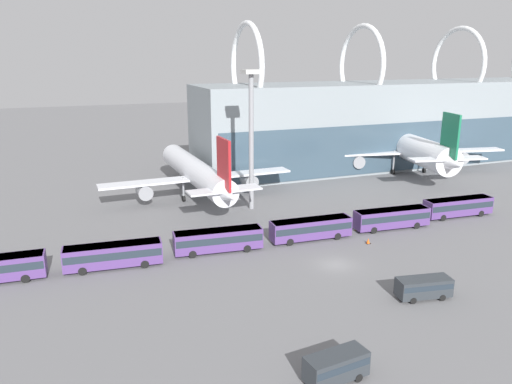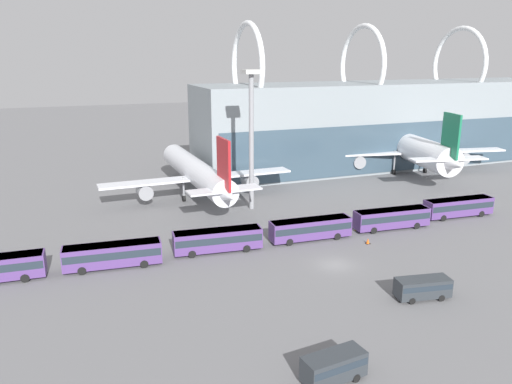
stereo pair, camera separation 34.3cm
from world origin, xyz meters
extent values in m
plane|color=slate|center=(0.00, 0.00, 0.00)|extent=(440.00, 440.00, 0.00)
cube|color=gray|center=(59.84, 47.87, 9.50)|extent=(128.54, 18.32, 19.01)
cube|color=#384C5B|center=(59.84, 38.61, 5.73)|extent=(125.97, 0.20, 10.45)
torus|color=white|center=(5.91, 47.87, 22.76)|extent=(1.10, 17.77, 17.77)
torus|color=white|center=(32.88, 47.87, 22.76)|extent=(1.10, 17.77, 17.77)
torus|color=white|center=(59.84, 47.87, 22.76)|extent=(1.10, 17.77, 17.77)
cylinder|color=silver|center=(-8.44, 35.80, 4.83)|extent=(5.32, 33.17, 4.36)
sphere|color=silver|center=(-8.92, 52.32, 4.83)|extent=(4.27, 4.27, 4.27)
cone|color=silver|center=(-7.96, 19.28, 4.83)|extent=(4.35, 7.37, 4.14)
cube|color=silver|center=(-8.38, 33.79, 4.06)|extent=(34.57, 4.51, 0.35)
cylinder|color=gray|center=(-18.03, 33.51, 2.56)|extent=(2.59, 3.28, 2.50)
cylinder|color=gray|center=(1.27, 34.07, 2.56)|extent=(2.59, 3.28, 2.50)
cube|color=red|center=(-7.99, 20.09, 9.32)|extent=(0.56, 5.38, 7.67)
cube|color=silver|center=(-7.99, 20.09, 5.26)|extent=(11.43, 3.53, 0.28)
cylinder|color=gray|center=(-8.76, 46.88, 2.47)|extent=(0.36, 0.36, 3.84)
cylinder|color=black|center=(-8.76, 46.88, 0.55)|extent=(0.48, 1.11, 1.10)
cylinder|color=gray|center=(-11.22, 33.70, 2.47)|extent=(0.36, 0.36, 3.84)
cylinder|color=black|center=(-11.22, 33.70, 0.55)|extent=(0.48, 1.11, 1.10)
cylinder|color=gray|center=(-5.55, 33.87, 2.47)|extent=(0.36, 0.36, 3.84)
cylinder|color=black|center=(-5.55, 33.87, 0.55)|extent=(0.48, 1.11, 1.10)
cylinder|color=white|center=(39.92, 39.23, 5.73)|extent=(12.41, 35.95, 5.60)
sphere|color=white|center=(43.38, 56.65, 5.73)|extent=(5.49, 5.49, 5.49)
cone|color=white|center=(36.46, 21.80, 5.73)|extent=(6.74, 8.69, 5.32)
cube|color=white|center=(39.50, 37.10, 4.75)|extent=(42.75, 11.51, 0.35)
cylinder|color=gray|center=(27.70, 39.44, 3.19)|extent=(3.19, 3.59, 2.63)
cylinder|color=gray|center=(51.29, 34.76, 3.19)|extent=(3.19, 3.59, 2.63)
cube|color=#19724C|center=(36.63, 22.65, 10.65)|extent=(1.50, 5.68, 8.16)
cube|color=white|center=(36.63, 22.65, 6.29)|extent=(14.91, 5.97, 0.28)
cylinder|color=gray|center=(42.24, 50.92, 2.86)|extent=(0.36, 0.36, 4.62)
cylinder|color=black|center=(42.24, 50.92, 0.55)|extent=(0.66, 1.17, 1.10)
cylinder|color=gray|center=(35.93, 37.81, 2.86)|extent=(0.36, 0.36, 4.62)
cylinder|color=black|center=(35.93, 37.81, 0.55)|extent=(0.66, 1.17, 1.10)
cylinder|color=gray|center=(43.07, 36.39, 2.86)|extent=(0.36, 0.36, 4.62)
cylinder|color=black|center=(43.07, 36.39, 0.55)|extent=(0.66, 1.17, 1.10)
cylinder|color=black|center=(-35.40, 10.60, 0.50)|extent=(1.01, 0.35, 1.00)
cylinder|color=black|center=(-35.51, 8.29, 0.50)|extent=(1.01, 0.35, 1.00)
cube|color=#56387A|center=(-25.69, 8.91, 1.69)|extent=(11.77, 3.49, 2.64)
cube|color=#232D38|center=(-25.69, 8.91, 1.96)|extent=(11.54, 3.50, 0.92)
cube|color=silver|center=(-25.69, 8.91, 2.95)|extent=(11.42, 3.38, 0.12)
cylinder|color=black|center=(-22.01, 9.76, 0.50)|extent=(1.02, 0.38, 1.00)
cylinder|color=black|center=(-22.20, 7.45, 0.50)|extent=(1.02, 0.38, 1.00)
cylinder|color=black|center=(-29.18, 10.36, 0.50)|extent=(1.02, 0.38, 1.00)
cylinder|color=black|center=(-29.37, 8.05, 0.50)|extent=(1.02, 0.38, 1.00)
cube|color=#56387A|center=(-12.33, 9.20, 1.69)|extent=(11.79, 3.60, 2.64)
cube|color=#232D38|center=(-12.33, 9.20, 1.96)|extent=(11.56, 3.61, 0.92)
cube|color=silver|center=(-12.33, 9.20, 2.95)|extent=(11.43, 3.49, 0.12)
cylinder|color=black|center=(-8.64, 10.02, 0.50)|extent=(1.02, 0.39, 1.00)
cylinder|color=black|center=(-8.86, 7.71, 0.50)|extent=(1.02, 0.39, 1.00)
cylinder|color=black|center=(-15.80, 10.69, 0.50)|extent=(1.02, 0.39, 1.00)
cylinder|color=black|center=(-16.02, 8.38, 0.50)|extent=(1.02, 0.39, 1.00)
cube|color=#56387A|center=(1.02, 8.77, 1.69)|extent=(11.71, 3.10, 2.64)
cube|color=#232D38|center=(1.02, 8.77, 1.96)|extent=(11.48, 3.12, 0.92)
cube|color=silver|center=(1.02, 8.77, 2.95)|extent=(11.36, 3.01, 0.12)
cylinder|color=black|center=(4.67, 9.75, 0.50)|extent=(1.01, 0.35, 1.00)
cylinder|color=black|center=(4.56, 7.44, 0.50)|extent=(1.01, 0.35, 1.00)
cylinder|color=black|center=(-2.51, 10.11, 0.50)|extent=(1.01, 0.35, 1.00)
cylinder|color=black|center=(-2.63, 7.80, 0.50)|extent=(1.01, 0.35, 1.00)
cube|color=#56387A|center=(14.38, 8.60, 1.69)|extent=(11.75, 3.36, 2.64)
cube|color=#232D38|center=(14.38, 8.60, 1.96)|extent=(11.52, 3.38, 0.92)
cube|color=silver|center=(14.38, 8.60, 2.95)|extent=(11.40, 3.26, 0.12)
cylinder|color=black|center=(18.05, 9.50, 0.50)|extent=(1.02, 0.37, 1.00)
cylinder|color=black|center=(17.88, 7.18, 0.50)|extent=(1.02, 0.37, 1.00)
cylinder|color=black|center=(10.88, 10.02, 0.50)|extent=(1.02, 0.37, 1.00)
cylinder|color=black|center=(10.71, 7.71, 0.50)|extent=(1.02, 0.37, 1.00)
cube|color=#56387A|center=(27.74, 9.58, 1.69)|extent=(11.73, 3.24, 2.64)
cube|color=#232D38|center=(27.74, 9.58, 1.96)|extent=(11.50, 3.25, 0.92)
cube|color=silver|center=(27.74, 9.58, 2.95)|extent=(11.38, 3.14, 0.12)
cylinder|color=black|center=(31.40, 10.52, 0.50)|extent=(1.02, 0.36, 1.00)
cylinder|color=black|center=(31.25, 8.20, 0.50)|extent=(1.02, 0.36, 1.00)
cylinder|color=black|center=(24.22, 10.97, 0.50)|extent=(1.02, 0.36, 1.00)
cylinder|color=black|center=(24.08, 8.65, 0.50)|extent=(1.02, 0.36, 1.00)
cube|color=#2D3338|center=(4.23, -11.06, 1.28)|extent=(6.06, 3.10, 1.96)
cube|color=#232D38|center=(4.23, -11.06, 1.59)|extent=(5.89, 3.09, 0.59)
cylinder|color=black|center=(6.05, -10.35, 0.35)|extent=(0.73, 0.34, 0.70)
cylinder|color=black|center=(5.71, -12.34, 0.35)|extent=(0.73, 0.34, 0.70)
cylinder|color=black|center=(2.75, -9.78, 0.35)|extent=(0.73, 0.34, 0.70)
cylinder|color=black|center=(2.41, -11.77, 0.35)|extent=(0.73, 0.34, 0.70)
cube|color=#2D3338|center=(-11.52, -19.96, 1.33)|extent=(5.39, 2.64, 2.06)
cube|color=#232D38|center=(-11.52, -19.96, 1.66)|extent=(5.23, 2.64, 0.62)
cylinder|color=black|center=(-13.12, -19.16, 0.35)|extent=(0.72, 0.30, 0.70)
cylinder|color=black|center=(-9.92, -20.76, 0.35)|extent=(0.72, 0.30, 0.70)
cylinder|color=black|center=(-10.13, -18.82, 0.35)|extent=(0.72, 0.30, 0.70)
cylinder|color=gray|center=(-1.49, 25.62, 11.11)|extent=(0.80, 0.80, 22.21)
cube|color=silver|center=(-1.49, 25.62, 22.48)|extent=(2.68, 2.68, 0.67)
cube|color=yellow|center=(14.61, 10.04, 0.00)|extent=(11.70, 0.57, 0.01)
cube|color=black|center=(7.75, 4.63, 0.01)|extent=(0.64, 0.64, 0.02)
cone|color=#EA5914|center=(7.75, 4.63, 0.39)|extent=(0.48, 0.48, 0.73)
camera|label=1|loc=(-29.84, -49.67, 25.07)|focal=35.00mm
camera|label=2|loc=(-29.52, -49.79, 25.07)|focal=35.00mm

